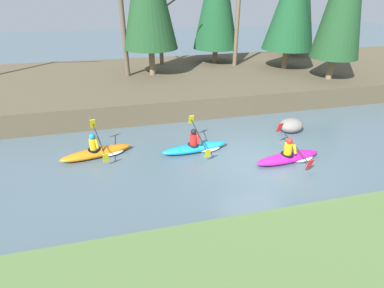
% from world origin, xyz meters
% --- Properties ---
extents(ground_plane, '(90.00, 90.00, 0.00)m').
position_xyz_m(ground_plane, '(0.00, 0.00, 0.00)').
color(ground_plane, '#4C606B').
extents(riverbank_far, '(44.00, 10.82, 1.08)m').
position_xyz_m(riverbank_far, '(0.00, 10.02, 0.54)').
color(riverbank_far, brown).
rests_on(riverbank_far, ground).
extents(conifer_tree_mid_left, '(3.28, 3.28, 7.13)m').
position_xyz_m(conifer_tree_mid_left, '(6.14, 9.60, 5.27)').
color(conifer_tree_mid_left, '#7A664C').
rests_on(conifer_tree_mid_left, riverbank_far).
extents(conifer_tree_mid_right, '(2.55, 2.55, 7.04)m').
position_xyz_m(conifer_tree_mid_right, '(9.21, 13.57, 5.10)').
color(conifer_tree_mid_right, '#7A664C').
rests_on(conifer_tree_mid_right, riverbank_far).
extents(bare_tree_mid_upstream, '(3.98, 3.94, 7.27)m').
position_xyz_m(bare_tree_mid_upstream, '(-4.21, 10.18, 4.50)').
color(bare_tree_mid_upstream, brown).
rests_on(bare_tree_mid_upstream, riverbank_far).
extents(bare_tree_mid_downstream, '(2.70, 2.67, 4.82)m').
position_xyz_m(bare_tree_mid_downstream, '(-1.69, 12.86, 3.36)').
color(bare_tree_mid_downstream, brown).
rests_on(bare_tree_mid_downstream, riverbank_far).
extents(bare_tree_downstream, '(3.76, 3.72, 6.84)m').
position_xyz_m(bare_tree_downstream, '(3.20, 11.22, 4.30)').
color(bare_tree_downstream, brown).
rests_on(bare_tree_downstream, riverbank_far).
extents(kayaker_lead, '(2.79, 2.07, 1.20)m').
position_xyz_m(kayaker_lead, '(1.23, -0.05, 0.20)').
color(kayaker_lead, '#C61999').
rests_on(kayaker_lead, ground).
extents(kayaker_middle, '(2.79, 2.07, 1.20)m').
position_xyz_m(kayaker_middle, '(-2.01, 1.56, 0.20)').
color(kayaker_middle, '#1993D6').
rests_on(kayaker_middle, ground).
extents(kayaker_trailing, '(2.78, 2.05, 1.20)m').
position_xyz_m(kayaker_trailing, '(-5.86, 2.09, 0.20)').
color(kayaker_trailing, orange).
rests_on(kayaker_trailing, ground).
extents(boulder_midstream, '(1.12, 0.88, 0.63)m').
position_xyz_m(boulder_midstream, '(2.61, 2.34, 0.32)').
color(boulder_midstream, gray).
rests_on(boulder_midstream, ground).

